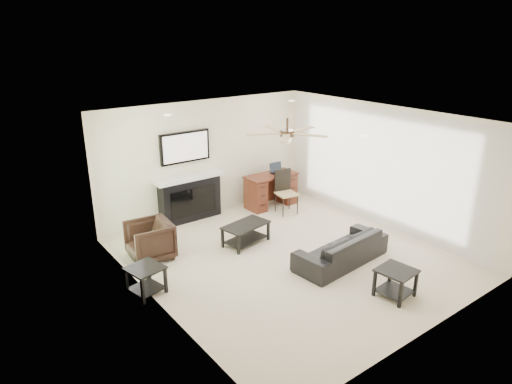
# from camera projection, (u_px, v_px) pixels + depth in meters

# --- Properties ---
(room_shell) EXTENTS (5.50, 5.54, 2.52)m
(room_shell) POSITION_uv_depth(u_px,v_px,m) (296.00, 165.00, 7.79)
(room_shell) COLOR beige
(room_shell) RESTS_ON ground
(sofa) EXTENTS (1.89, 0.88, 0.54)m
(sofa) POSITION_uv_depth(u_px,v_px,m) (341.00, 248.00, 7.94)
(sofa) COLOR black
(sofa) RESTS_ON ground
(armchair) EXTENTS (0.82, 0.80, 0.69)m
(armchair) POSITION_uv_depth(u_px,v_px,m) (150.00, 240.00, 8.06)
(armchair) COLOR black
(armchair) RESTS_ON ground
(coffee_table) EXTENTS (0.98, 0.66, 0.40)m
(coffee_table) POSITION_uv_depth(u_px,v_px,m) (246.00, 234.00, 8.66)
(coffee_table) COLOR black
(coffee_table) RESTS_ON ground
(end_table_near) EXTENTS (0.57, 0.57, 0.45)m
(end_table_near) POSITION_uv_depth(u_px,v_px,m) (395.00, 283.00, 6.93)
(end_table_near) COLOR black
(end_table_near) RESTS_ON ground
(end_table_left) EXTENTS (0.59, 0.59, 0.45)m
(end_table_left) POSITION_uv_depth(u_px,v_px,m) (146.00, 280.00, 7.00)
(end_table_left) COLOR black
(end_table_left) RESTS_ON ground
(fireplace_unit) EXTENTS (1.52, 0.34, 1.91)m
(fireplace_unit) POSITION_uv_depth(u_px,v_px,m) (189.00, 177.00, 9.52)
(fireplace_unit) COLOR black
(fireplace_unit) RESTS_ON ground
(desk) EXTENTS (1.22, 0.56, 0.76)m
(desk) POSITION_uv_depth(u_px,v_px,m) (271.00, 190.00, 10.48)
(desk) COLOR #39160E
(desk) RESTS_ON ground
(desk_chair) EXTENTS (0.50, 0.51, 0.97)m
(desk_chair) POSITION_uv_depth(u_px,v_px,m) (287.00, 192.00, 10.03)
(desk_chair) COLOR black
(desk_chair) RESTS_ON ground
(laptop) EXTENTS (0.33, 0.24, 0.23)m
(laptop) POSITION_uv_depth(u_px,v_px,m) (279.00, 168.00, 10.42)
(laptop) COLOR black
(laptop) RESTS_ON desk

